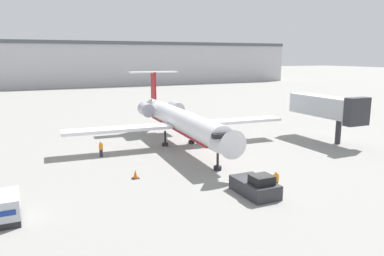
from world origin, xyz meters
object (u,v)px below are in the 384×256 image
(pushback_tug, at_px, (255,186))
(airplane_main, at_px, (180,120))
(worker_near_tug, at_px, (276,181))
(jet_bridge, at_px, (328,107))
(luggage_cart, at_px, (7,207))
(worker_by_wing, at_px, (101,149))
(traffic_cone_left, at_px, (135,174))

(pushback_tug, bearing_deg, airplane_main, 86.63)
(airplane_main, distance_m, worker_near_tug, 18.23)
(pushback_tug, height_order, jet_bridge, jet_bridge)
(airplane_main, distance_m, luggage_cart, 24.41)
(pushback_tug, distance_m, worker_by_wing, 19.07)
(pushback_tug, height_order, luggage_cart, pushback_tug)
(pushback_tug, distance_m, worker_near_tug, 2.01)
(traffic_cone_left, bearing_deg, luggage_cart, -154.93)
(luggage_cart, height_order, jet_bridge, jet_bridge)
(jet_bridge, bearing_deg, airplane_main, 163.85)
(worker_near_tug, bearing_deg, pushback_tug, 177.44)
(worker_near_tug, xyz_separation_m, jet_bridge, (17.77, 12.63, 3.55))
(pushback_tug, xyz_separation_m, worker_by_wing, (-8.98, 16.82, 0.22))
(traffic_cone_left, bearing_deg, airplane_main, 48.88)
(worker_near_tug, relative_size, traffic_cone_left, 2.04)
(worker_near_tug, height_order, jet_bridge, jet_bridge)
(pushback_tug, xyz_separation_m, traffic_cone_left, (-7.66, 7.97, -0.30))
(worker_near_tug, bearing_deg, worker_by_wing, 122.99)
(worker_by_wing, distance_m, traffic_cone_left, 8.96)
(luggage_cart, relative_size, traffic_cone_left, 3.98)
(worker_near_tug, bearing_deg, luggage_cart, 171.09)
(worker_near_tug, distance_m, jet_bridge, 22.09)
(pushback_tug, bearing_deg, luggage_cart, 170.40)
(worker_near_tug, xyz_separation_m, traffic_cone_left, (-9.66, 8.06, -0.49))
(worker_near_tug, height_order, traffic_cone_left, worker_near_tug)
(airplane_main, xyz_separation_m, worker_near_tug, (0.94, -18.05, -2.38))
(luggage_cart, bearing_deg, jet_bridge, 14.03)
(pushback_tug, relative_size, luggage_cart, 1.29)
(pushback_tug, distance_m, luggage_cart, 18.40)
(luggage_cart, distance_m, traffic_cone_left, 11.58)
(airplane_main, relative_size, jet_bridge, 2.49)
(worker_near_tug, bearing_deg, jet_bridge, 35.39)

